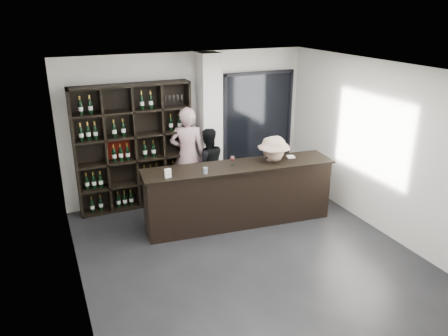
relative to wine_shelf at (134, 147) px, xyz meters
name	(u,v)px	position (x,y,z in m)	size (l,w,h in m)	color
floor	(248,257)	(1.15, -2.57, -1.20)	(5.00, 5.50, 0.01)	black
wine_shelf	(134,147)	(0.00, 0.00, 0.00)	(2.20, 0.35, 2.40)	black
structural_column	(210,128)	(1.50, -0.10, 0.25)	(0.40, 0.40, 2.90)	silver
glass_panel	(258,121)	(2.70, 0.12, 0.20)	(1.60, 0.08, 2.10)	black
tasting_counter	(239,194)	(1.50, -1.47, -0.64)	(3.39, 0.70, 1.12)	black
taster_pink	(188,155)	(1.00, -0.17, -0.24)	(0.70, 0.46, 1.92)	#C99DA2
taster_black	(208,165)	(1.37, -0.28, -0.45)	(0.73, 0.57, 1.49)	black
customer	(273,178)	(2.15, -1.52, -0.41)	(1.02, 0.58, 1.57)	tan
wine_glass	(233,160)	(1.38, -1.45, 0.02)	(0.09, 0.09, 0.21)	white
spit_cup	(205,171)	(0.81, -1.61, -0.03)	(0.08, 0.08, 0.11)	silver
napkin_stack	(291,157)	(2.54, -1.47, -0.07)	(0.13, 0.13, 0.02)	white
card_stand	(168,173)	(0.19, -1.53, -0.01)	(0.10, 0.05, 0.15)	white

